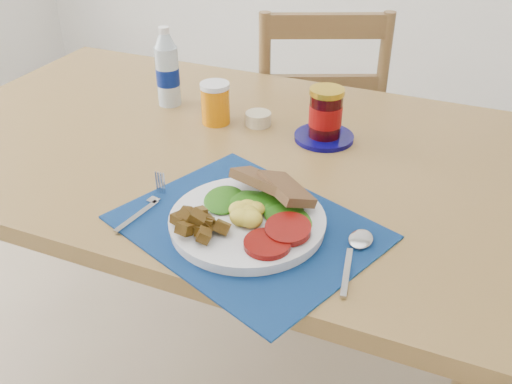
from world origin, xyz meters
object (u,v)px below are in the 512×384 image
chair_far (317,110)px  breakfast_plate (244,218)px  water_bottle (167,71)px  juice_glass (215,104)px  jam_on_saucer (325,117)px

chair_far → breakfast_plate: chair_far is taller
breakfast_plate → water_bottle: water_bottle is taller
breakfast_plate → water_bottle: (-0.41, 0.44, 0.07)m
breakfast_plate → juice_glass: (-0.24, 0.38, 0.02)m
breakfast_plate → water_bottle: 0.60m
breakfast_plate → jam_on_saucer: (0.03, 0.40, 0.03)m
water_bottle → juice_glass: (0.16, -0.05, -0.04)m
juice_glass → jam_on_saucer: bearing=3.6°
water_bottle → jam_on_saucer: (0.44, -0.04, -0.03)m
chair_far → water_bottle: bearing=39.1°
water_bottle → juice_glass: 0.18m
chair_far → jam_on_saucer: bearing=84.9°
chair_far → breakfast_plate: 0.97m
chair_far → jam_on_saucer: (0.18, -0.53, 0.24)m
breakfast_plate → water_bottle: bearing=157.5°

